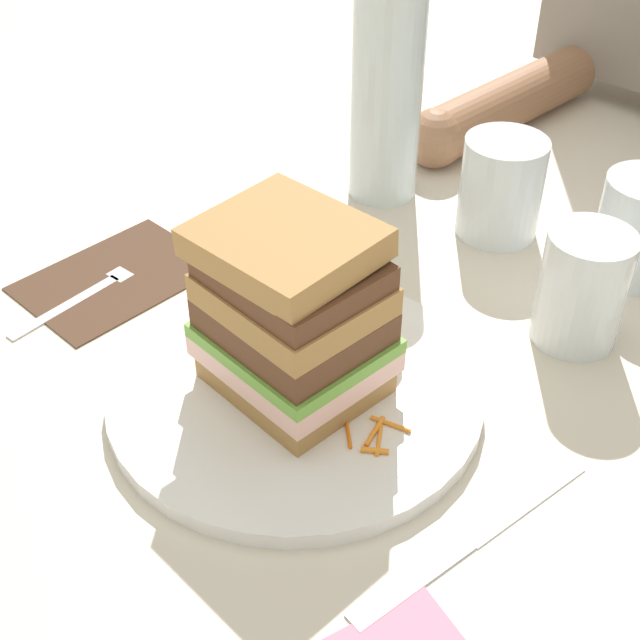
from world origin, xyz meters
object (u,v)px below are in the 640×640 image
(napkin_dark, at_px, (116,277))
(main_plate, at_px, (291,386))
(empty_tumbler_0, at_px, (640,228))
(empty_tumbler_1, at_px, (501,188))
(sandwich, at_px, (289,311))
(juice_glass, at_px, (581,295))
(water_bottle, at_px, (388,64))
(knife, at_px, (467,541))
(fork, at_px, (95,286))

(napkin_dark, bearing_deg, main_plate, 3.55)
(empty_tumbler_0, distance_m, empty_tumbler_1, 0.13)
(sandwich, bearing_deg, juice_glass, 62.66)
(water_bottle, bearing_deg, knife, -39.96)
(napkin_dark, xyz_separation_m, fork, (0.00, -0.02, 0.00))
(fork, height_order, empty_tumbler_0, empty_tumbler_0)
(sandwich, distance_m, empty_tumbler_1, 0.29)
(empty_tumbler_1, bearing_deg, napkin_dark, -121.25)
(sandwich, xyz_separation_m, fork, (-0.21, -0.04, -0.07))
(napkin_dark, xyz_separation_m, juice_glass, (0.32, 0.22, 0.04))
(main_plate, xyz_separation_m, empty_tumbler_1, (-0.03, 0.29, 0.04))
(napkin_dark, distance_m, empty_tumbler_0, 0.46)
(knife, bearing_deg, juice_glass, 107.45)
(sandwich, xyz_separation_m, juice_glass, (0.11, 0.21, -0.04))
(fork, relative_size, empty_tumbler_1, 1.76)
(sandwich, distance_m, fork, 0.23)
(sandwich, xyz_separation_m, empty_tumbler_0, (0.09, 0.32, -0.03))
(main_plate, distance_m, water_bottle, 0.34)
(main_plate, distance_m, sandwich, 0.07)
(water_bottle, distance_m, empty_tumbler_1, 0.15)
(knife, distance_m, empty_tumbler_0, 0.35)
(sandwich, bearing_deg, empty_tumbler_0, 73.92)
(fork, distance_m, empty_tumbler_0, 0.47)
(knife, relative_size, empty_tumbler_0, 2.17)
(knife, relative_size, juice_glass, 2.08)
(fork, distance_m, knife, 0.39)
(sandwich, height_order, fork, sandwich)
(knife, bearing_deg, empty_tumbler_1, 124.55)
(sandwich, relative_size, empty_tumbler_0, 1.46)
(main_plate, distance_m, juice_glass, 0.24)
(sandwich, height_order, juice_glass, sandwich)
(fork, distance_m, juice_glass, 0.41)
(empty_tumbler_0, xyz_separation_m, empty_tumbler_1, (-0.12, -0.03, 0.00))
(empty_tumbler_0, bearing_deg, fork, -130.52)
(fork, bearing_deg, main_plate, 9.47)
(water_bottle, bearing_deg, sandwich, -59.71)
(sandwich, relative_size, empty_tumbler_1, 1.42)
(napkin_dark, height_order, empty_tumbler_1, empty_tumbler_1)
(napkin_dark, xyz_separation_m, knife, (0.39, 0.00, 0.00))
(empty_tumbler_1, bearing_deg, sandwich, -83.96)
(napkin_dark, height_order, empty_tumbler_0, empty_tumbler_0)
(fork, distance_m, water_bottle, 0.33)
(knife, distance_m, empty_tumbler_1, 0.37)
(napkin_dark, bearing_deg, empty_tumbler_1, 58.75)
(knife, height_order, empty_tumbler_0, empty_tumbler_0)
(knife, bearing_deg, napkin_dark, -179.88)
(fork, bearing_deg, knife, 3.37)
(main_plate, bearing_deg, knife, -4.04)
(sandwich, relative_size, fork, 0.81)
(juice_glass, height_order, water_bottle, water_bottle)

